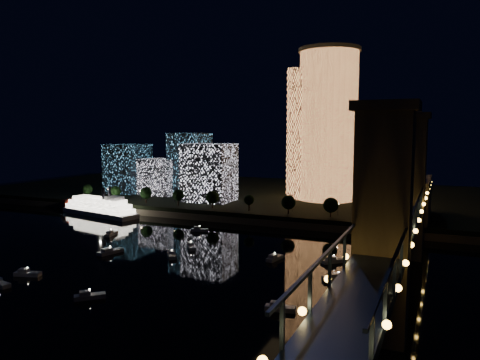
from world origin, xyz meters
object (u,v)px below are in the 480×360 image
object	(u,v)px
tower_rectangular	(312,134)
truss_bridge	(393,240)
tower_cylindrical	(328,125)
riverboat	(97,207)

from	to	relation	value
tower_rectangular	truss_bridge	size ratio (longest dim) A/B	0.28
tower_cylindrical	truss_bridge	world-z (taller)	tower_cylindrical
tower_rectangular	riverboat	size ratio (longest dim) A/B	1.38
riverboat	truss_bridge	bearing A→B (deg)	-23.75
tower_rectangular	truss_bridge	xyz separation A→B (m)	(58.93, -139.12, -25.39)
tower_cylindrical	riverboat	distance (m)	133.25
truss_bridge	riverboat	size ratio (longest dim) A/B	5.02
truss_bridge	riverboat	world-z (taller)	truss_bridge
tower_rectangular	riverboat	bearing A→B (deg)	-143.48
tower_cylindrical	tower_rectangular	size ratio (longest dim) A/B	1.14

